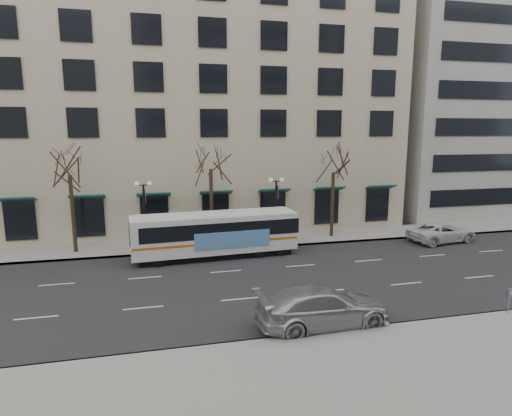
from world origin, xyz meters
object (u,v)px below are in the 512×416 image
object	(u,v)px
tree_far_right	(334,161)
white_pickup	(442,232)
tree_far_left	(69,161)
silver_car	(323,307)
pay_station	(510,295)
lamp_post_right	(276,207)
lamp_post_left	(145,212)
city_bus	(216,233)
tree_far_mid	(211,156)

from	to	relation	value
tree_far_right	white_pickup	size ratio (longest dim) A/B	1.44
tree_far_left	silver_car	distance (m)	20.77
tree_far_right	pay_station	bearing A→B (deg)	-81.71
lamp_post_right	lamp_post_left	bearing A→B (deg)	180.00
white_pickup	tree_far_left	bearing A→B (deg)	75.54
tree_far_left	lamp_post_right	distance (m)	15.48
tree_far_left	white_pickup	world-z (taller)	tree_far_left
city_bus	pay_station	size ratio (longest dim) A/B	9.71
tree_far_mid	white_pickup	distance (m)	19.39
silver_car	white_pickup	world-z (taller)	silver_car
tree_far_right	lamp_post_right	distance (m)	6.11
tree_far_right	lamp_post_left	distance (m)	15.40
lamp_post_left	lamp_post_right	distance (m)	10.00
lamp_post_left	lamp_post_right	size ratio (longest dim) A/B	1.00
city_bus	lamp_post_left	bearing A→B (deg)	148.88
city_bus	silver_car	distance (m)	12.32
white_pickup	lamp_post_right	bearing A→B (deg)	70.76
tree_far_left	tree_far_mid	distance (m)	10.00
tree_far_left	lamp_post_right	world-z (taller)	tree_far_left
city_bus	white_pickup	size ratio (longest dim) A/B	2.10
silver_car	white_pickup	distance (m)	19.05
white_pickup	silver_car	bearing A→B (deg)	120.27
tree_far_mid	lamp_post_right	size ratio (longest dim) A/B	1.64
tree_far_mid	pay_station	world-z (taller)	tree_far_mid
lamp_post_right	white_pickup	size ratio (longest dim) A/B	0.93
lamp_post_left	white_pickup	size ratio (longest dim) A/B	0.93
city_bus	pay_station	bearing A→B (deg)	-49.93
tree_far_right	white_pickup	world-z (taller)	tree_far_right
lamp_post_right	tree_far_right	bearing A→B (deg)	6.85
lamp_post_left	pay_station	size ratio (longest dim) A/B	4.31
tree_far_left	tree_far_right	bearing A→B (deg)	0.00
lamp_post_right	city_bus	bearing A→B (deg)	-153.56
tree_far_right	pay_station	size ratio (longest dim) A/B	6.67
tree_far_right	pay_station	world-z (taller)	tree_far_right
silver_car	pay_station	bearing A→B (deg)	-99.03
tree_far_right	city_bus	distance (m)	11.57
lamp_post_left	pay_station	xyz separation A→B (m)	(17.34, -15.50, -1.92)
tree_far_mid	lamp_post_left	bearing A→B (deg)	-173.15
tree_far_mid	city_bus	distance (m)	6.06
city_bus	silver_car	world-z (taller)	city_bus
tree_far_right	pay_station	distance (m)	17.14
tree_far_right	silver_car	size ratio (longest dim) A/B	1.29
tree_far_mid	city_bus	xyz separation A→B (m)	(-0.09, -3.14, -5.19)
lamp_post_left	tree_far_right	bearing A→B (deg)	2.29
tree_far_mid	city_bus	bearing A→B (deg)	-91.69
silver_car	white_pickup	bearing A→B (deg)	-54.01
tree_far_right	lamp_post_right	size ratio (longest dim) A/B	1.55
tree_far_left	tree_far_mid	world-z (taller)	tree_far_mid
tree_far_left	city_bus	world-z (taller)	tree_far_left
tree_far_mid	tree_far_right	bearing A→B (deg)	-0.00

